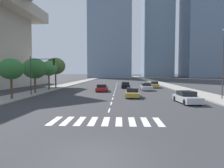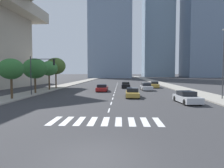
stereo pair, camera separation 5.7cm
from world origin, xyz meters
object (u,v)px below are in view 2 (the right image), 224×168
sedan_silver_2 (187,98)px  street_tree_fourth (56,66)px  sedan_black_4 (126,85)px  sedan_silver_1 (146,87)px  street_lamp_east (223,59)px  sedan_gold_5 (155,85)px  street_tree_nearest (11,69)px  street_tree_third (49,69)px  street_tree_second (35,69)px  sedan_red_3 (102,88)px  sedan_gold_0 (132,93)px  traffic_signal_far (40,69)px

sedan_silver_2 → street_tree_fourth: street_tree_fourth is taller
sedan_silver_2 → sedan_black_4: sedan_silver_2 is taller
sedan_silver_1 → street_lamp_east: bearing=29.1°
sedan_silver_1 → sedan_gold_5: (2.68, 6.61, -0.01)m
street_tree_nearest → street_tree_third: bearing=90.0°
street_tree_second → street_tree_third: (0.00, 6.14, 0.13)m
sedan_silver_1 → sedan_silver_2: bearing=7.3°
sedan_red_3 → street_lamp_east: 19.42m
sedan_gold_0 → street_tree_nearest: street_tree_nearest is taller
street_lamp_east → street_tree_third: (-25.94, 11.87, -0.89)m
sedan_silver_1 → street_lamp_east: street_lamp_east is taller
sedan_black_4 → street_tree_fourth: bearing=-79.7°
sedan_silver_2 → street_tree_third: size_ratio=0.82×
sedan_silver_2 → sedan_red_3: sedan_silver_2 is taller
sedan_red_3 → street_tree_third: 10.84m
sedan_gold_5 → street_tree_nearest: (-20.98, -20.56, 3.17)m
sedan_silver_1 → sedan_black_4: sedan_silver_1 is taller
sedan_silver_2 → traffic_signal_far: (-18.96, 6.26, 3.33)m
sedan_silver_2 → street_lamp_east: street_lamp_east is taller
sedan_silver_2 → street_tree_fourth: bearing=-136.0°
traffic_signal_far → sedan_silver_1: bearing=29.9°
sedan_silver_1 → traffic_signal_far: size_ratio=0.82×
sedan_red_3 → street_tree_nearest: size_ratio=0.87×
sedan_silver_1 → street_tree_fourth: size_ratio=0.73×
sedan_black_4 → street_tree_second: 19.57m
sedan_silver_1 → sedan_red_3: size_ratio=1.05×
sedan_gold_0 → street_tree_fourth: bearing=-130.0°
sedan_red_3 → traffic_signal_far: traffic_signal_far is taller
street_tree_second → traffic_signal_far: bearing=-52.2°
sedan_gold_5 → street_tree_fourth: (-20.98, -3.80, 4.06)m
sedan_gold_0 → street_tree_third: size_ratio=0.85×
sedan_silver_1 → traffic_signal_far: 19.33m
sedan_silver_1 → street_lamp_east: size_ratio=0.53×
sedan_gold_5 → sedan_silver_1: bearing=-17.3°
sedan_black_4 → street_tree_fourth: (-14.53, -2.66, 4.08)m
street_lamp_east → sedan_black_4: bearing=121.8°
sedan_gold_0 → sedan_gold_5: (5.93, 17.22, 0.04)m
sedan_gold_5 → traffic_signal_far: 25.27m
street_lamp_east → street_tree_fourth: size_ratio=1.36×
sedan_silver_1 → street_tree_second: size_ratio=0.84×
street_tree_fourth → sedan_gold_5: bearing=10.3°
sedan_gold_0 → sedan_silver_1: 11.10m
sedan_silver_1 → sedan_black_4: 6.64m
sedan_gold_0 → traffic_signal_far: bearing=-93.1°
street_lamp_east → street_tree_third: size_ratio=1.59×
sedan_black_4 → sedan_gold_5: size_ratio=0.94×
sedan_black_4 → traffic_signal_far: bearing=-40.5°
sedan_gold_0 → sedan_red_3: bearing=-146.9°
sedan_red_3 → street_tree_fourth: bearing=62.2°
sedan_silver_1 → sedan_black_4: bearing=-146.9°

